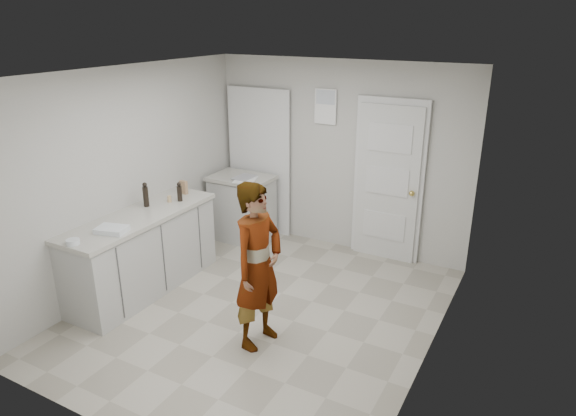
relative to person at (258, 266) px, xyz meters
The scene contains 12 objects.
ground 0.97m from the person, 119.26° to the left, with size 4.00×4.00×0.00m, color gray.
room_shell 2.46m from the person, 100.12° to the left, with size 4.00×4.00×4.00m.
main_counter 1.77m from the person, behind, with size 0.64×1.96×0.93m.
side_counter 2.54m from the person, 126.89° to the left, with size 0.84×0.61×0.93m.
person is the anchor object (origin of this frame).
cake_mix_box 2.03m from the person, 148.57° to the left, with size 0.10×0.05×0.17m, color olive.
spice_jar 1.84m from the person, 156.40° to the left, with size 0.05×0.05×0.08m, color tan.
oil_cruet_a 1.81m from the person, 152.74° to the left, with size 0.06×0.06×0.23m.
oil_cruet_b 1.90m from the person, 164.79° to the left, with size 0.06×0.06×0.29m.
baking_dish 1.62m from the person, behind, with size 0.35×0.28×0.05m.
egg_bowl 1.82m from the person, 159.18° to the right, with size 0.13×0.13×0.05m.
papers 2.34m from the person, 125.76° to the left, with size 0.27×0.35×0.01m, color white.
Camera 1 is at (2.54, -4.07, 2.98)m, focal length 32.00 mm.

